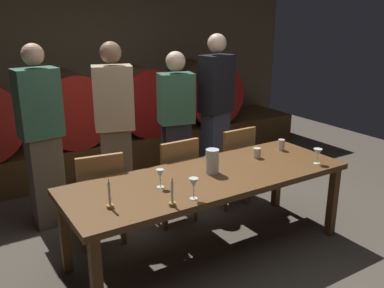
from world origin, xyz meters
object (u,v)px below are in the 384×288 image
at_px(pitcher, 212,161).
at_px(cup_left, 257,153).
at_px(candle_left, 110,200).
at_px(wine_barrel_far_right, 201,92).
at_px(chair_left, 100,194).
at_px(guest_far_left, 42,137).
at_px(guest_far_right, 216,110).
at_px(wine_glass_left, 160,174).
at_px(wine_glass_center, 194,184).
at_px(chair_right, 232,162).
at_px(wine_glass_right, 318,153).
at_px(wine_barrel_center_left, 67,107).
at_px(guest_center_left, 115,129).
at_px(dining_table, 209,182).
at_px(wine_barrel_center_right, 138,99).
at_px(candle_right, 172,198).
at_px(guest_center_right, 176,123).
at_px(chair_center, 175,177).
at_px(cup_right, 281,145).

xyz_separation_m(pitcher, cup_left, (0.58, 0.10, -0.06)).
distance_m(candle_left, cup_left, 1.58).
bearing_deg(wine_barrel_far_right, candle_left, -133.29).
bearing_deg(chair_left, wine_barrel_far_right, -133.13).
xyz_separation_m(guest_far_left, guest_far_right, (1.98, -0.02, 0.02)).
relative_size(wine_glass_left, cup_left, 1.59).
distance_m(guest_far_right, wine_glass_center, 2.01).
distance_m(chair_left, guest_far_right, 1.82).
relative_size(wine_barrel_far_right, chair_right, 1.03).
relative_size(pitcher, wine_glass_left, 1.41).
bearing_deg(guest_far_right, wine_glass_center, 37.36).
xyz_separation_m(guest_far_right, wine_glass_right, (0.05, -1.51, -0.10)).
height_order(wine_barrel_center_left, guest_center_left, guest_center_left).
bearing_deg(dining_table, wine_barrel_center_right, 78.20).
relative_size(chair_right, candle_right, 4.04).
distance_m(wine_barrel_center_left, wine_barrel_far_right, 2.02).
bearing_deg(candle_right, wine_barrel_center_right, 69.41).
height_order(candle_right, wine_glass_right, candle_right).
xyz_separation_m(wine_barrel_center_right, guest_center_right, (-0.11, -1.24, -0.05)).
relative_size(wine_glass_right, cup_left, 1.51).
distance_m(guest_far_left, candle_left, 1.40).
xyz_separation_m(wine_barrel_center_left, wine_glass_center, (0.09, -2.83, -0.04)).
relative_size(wine_barrel_far_right, wine_glass_right, 6.46).
relative_size(chair_center, cup_right, 8.18).
xyz_separation_m(wine_barrel_center_right, candle_right, (-1.07, -2.85, -0.10)).
distance_m(wine_barrel_center_right, wine_glass_left, 2.70).
relative_size(wine_barrel_center_right, guest_center_right, 0.56).
relative_size(wine_barrel_center_left, pitcher, 4.33).
bearing_deg(candle_left, wine_barrel_center_left, 79.76).
distance_m(chair_right, cup_left, 0.61).
bearing_deg(wine_barrel_center_left, chair_right, -57.05).
xyz_separation_m(wine_barrel_center_right, wine_barrel_far_right, (1.04, 0.00, 0.00)).
xyz_separation_m(guest_far_left, cup_right, (2.03, -1.07, -0.13)).
bearing_deg(wine_glass_center, pitcher, 40.77).
height_order(dining_table, candle_left, candle_left).
height_order(chair_left, guest_center_left, guest_center_left).
bearing_deg(wine_barrel_far_right, guest_center_left, -144.89).
bearing_deg(candle_right, pitcher, 31.79).
height_order(wine_barrel_center_left, pitcher, wine_barrel_center_left).
height_order(chair_center, wine_glass_right, chair_center).
distance_m(wine_barrel_center_left, wine_barrel_center_right, 0.98).
xyz_separation_m(wine_glass_left, cup_left, (1.09, 0.13, -0.06)).
bearing_deg(candle_left, chair_left, 76.33).
bearing_deg(guest_center_right, cup_right, 130.10).
bearing_deg(wine_barrel_center_right, wine_barrel_far_right, 0.00).
height_order(guest_far_left, guest_center_right, guest_far_left).
distance_m(guest_center_right, wine_glass_right, 1.65).
bearing_deg(guest_center_left, pitcher, 127.28).
bearing_deg(wine_glass_left, wine_glass_right, -10.88).
bearing_deg(chair_left, chair_center, -172.50).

